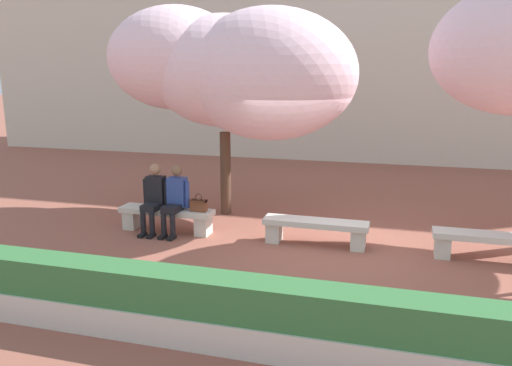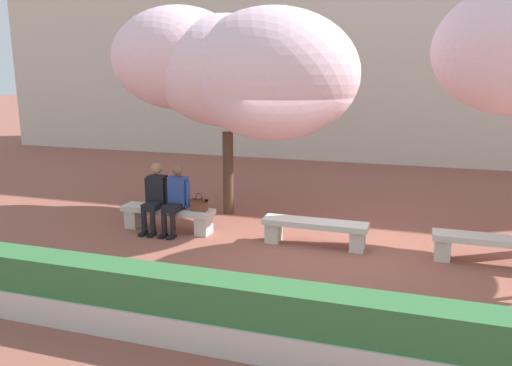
# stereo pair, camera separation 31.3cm
# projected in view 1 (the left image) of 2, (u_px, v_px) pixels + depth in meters

# --- Properties ---
(ground_plane) EXTENTS (100.00, 100.00, 0.00)m
(ground_plane) POSITION_uv_depth(u_px,v_px,m) (315.00, 245.00, 8.74)
(ground_plane) COLOR #8E5142
(building_facade) EXTENTS (28.00, 4.00, 10.75)m
(building_facade) POSITION_uv_depth(u_px,v_px,m) (367.00, 1.00, 17.38)
(building_facade) COLOR beige
(building_facade) RESTS_ON ground
(stone_bench_west_end) EXTENTS (1.82, 0.44, 0.45)m
(stone_bench_west_end) POSITION_uv_depth(u_px,v_px,m) (167.00, 216.00, 9.42)
(stone_bench_west_end) COLOR beige
(stone_bench_west_end) RESTS_ON ground
(stone_bench_near_west) EXTENTS (1.82, 0.44, 0.45)m
(stone_bench_near_west) POSITION_uv_depth(u_px,v_px,m) (315.00, 228.00, 8.67)
(stone_bench_near_west) COLOR beige
(stone_bench_near_west) RESTS_ON ground
(stone_bench_center) EXTENTS (1.82, 0.44, 0.45)m
(stone_bench_center) POSITION_uv_depth(u_px,v_px,m) (492.00, 243.00, 7.93)
(stone_bench_center) COLOR beige
(stone_bench_center) RESTS_ON ground
(person_seated_left) EXTENTS (0.51, 0.68, 1.29)m
(person_seated_left) POSITION_uv_depth(u_px,v_px,m) (154.00, 196.00, 9.34)
(person_seated_left) COLOR black
(person_seated_left) RESTS_ON ground
(person_seated_right) EXTENTS (0.51, 0.69, 1.29)m
(person_seated_right) POSITION_uv_depth(u_px,v_px,m) (175.00, 197.00, 9.23)
(person_seated_right) COLOR black
(person_seated_right) RESTS_ON ground
(handbag) EXTENTS (0.30, 0.15, 0.34)m
(handbag) POSITION_uv_depth(u_px,v_px,m) (199.00, 205.00, 9.16)
(handbag) COLOR brown
(handbag) RESTS_ON stone_bench_west_end
(cherry_tree_main) EXTENTS (5.11, 3.16, 4.28)m
(cherry_tree_main) POSITION_uv_depth(u_px,v_px,m) (230.00, 69.00, 9.88)
(cherry_tree_main) COLOR #513828
(cherry_tree_main) RESTS_ON ground
(planter_hedge_foreground) EXTENTS (11.65, 0.50, 0.80)m
(planter_hedge_foreground) POSITION_uv_depth(u_px,v_px,m) (263.00, 318.00, 5.34)
(planter_hedge_foreground) COLOR beige
(planter_hedge_foreground) RESTS_ON ground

